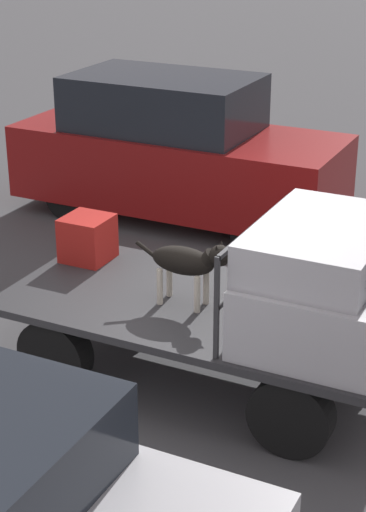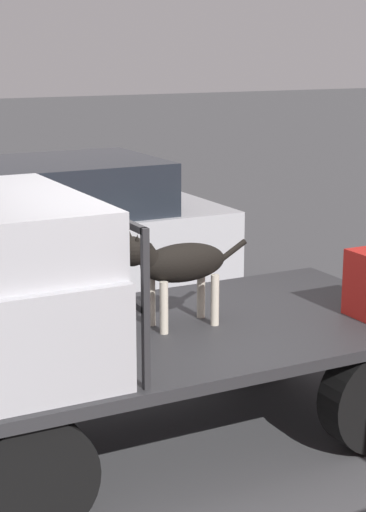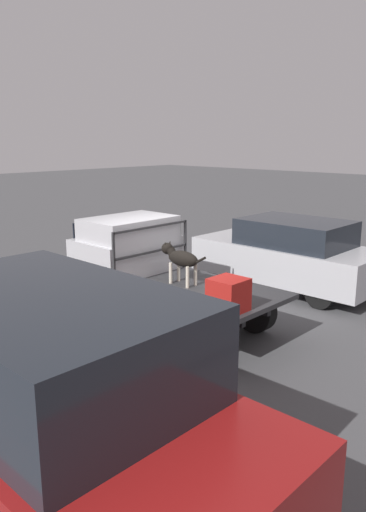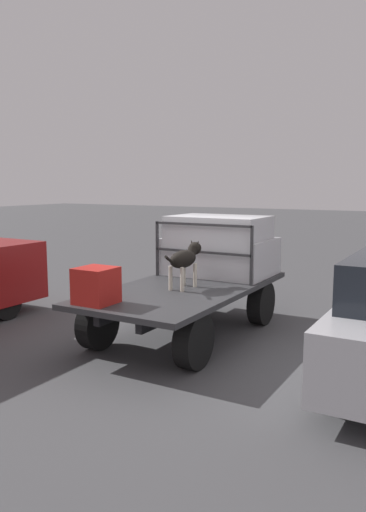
# 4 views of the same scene
# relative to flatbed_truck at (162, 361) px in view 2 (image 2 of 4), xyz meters

# --- Properties ---
(ground_plane) EXTENTS (80.00, 80.00, 0.00)m
(ground_plane) POSITION_rel_flatbed_truck_xyz_m (0.00, 0.00, -0.59)
(ground_plane) COLOR #474749
(flatbed_truck) EXTENTS (3.95, 1.94, 0.81)m
(flatbed_truck) POSITION_rel_flatbed_truck_xyz_m (0.00, 0.00, 0.00)
(flatbed_truck) COLOR black
(flatbed_truck) RESTS_ON ground
(truck_headboard) EXTENTS (0.04, 1.82, 0.96)m
(truck_headboard) POSITION_rel_flatbed_truck_xyz_m (0.54, 0.00, 0.85)
(truck_headboard) COLOR #2D2D30
(truck_headboard) RESTS_ON flatbed_truck
(dog) EXTENTS (1.05, 0.28, 0.73)m
(dog) POSITION_rel_flatbed_truck_xyz_m (-0.12, -0.05, 0.68)
(dog) COLOR beige
(dog) RESTS_ON flatbed_truck
(parked_sedan) EXTENTS (4.13, 1.79, 1.59)m
(parked_sedan) POSITION_rel_flatbed_truck_xyz_m (-0.23, -3.45, 0.20)
(parked_sedan) COLOR black
(parked_sedan) RESTS_ON ground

